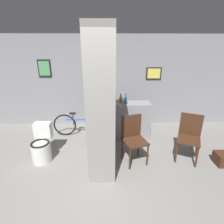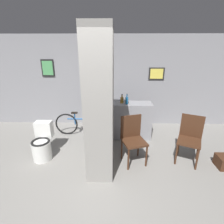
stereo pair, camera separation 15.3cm
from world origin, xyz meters
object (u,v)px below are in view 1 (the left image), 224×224
(toilet, at_px, (42,146))
(bicycle, at_px, (83,124))
(bottle_tall, at_px, (126,100))
(chair_near_pillar, at_px, (133,137))
(chair_by_doorway, at_px, (189,135))

(toilet, height_order, bicycle, toilet)
(bicycle, xyz_separation_m, bottle_tall, (1.12, -0.17, 0.72))
(bicycle, bearing_deg, bottle_tall, -8.56)
(bicycle, bearing_deg, toilet, -123.46)
(bicycle, bearing_deg, chair_near_pillar, -43.37)
(toilet, height_order, bottle_tall, bottle_tall)
(chair_by_doorway, bearing_deg, chair_near_pillar, -152.48)
(toilet, relative_size, chair_near_pillar, 0.78)
(toilet, xyz_separation_m, chair_near_pillar, (1.91, -0.06, 0.23))
(toilet, distance_m, chair_by_doorway, 3.09)
(chair_by_doorway, xyz_separation_m, bottle_tall, (-1.25, 0.92, 0.49))
(chair_by_doorway, relative_size, bicycle, 0.63)
(chair_by_doorway, xyz_separation_m, bicycle, (-2.37, 1.09, -0.23))
(toilet, distance_m, chair_near_pillar, 1.92)
(toilet, bearing_deg, chair_near_pillar, -1.90)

